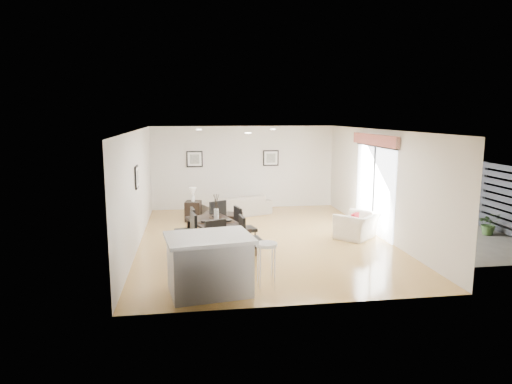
{
  "coord_description": "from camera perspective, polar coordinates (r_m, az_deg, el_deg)",
  "views": [
    {
      "loc": [
        -1.77,
        -10.83,
        3.06
      ],
      "look_at": [
        -0.12,
        0.4,
        1.13
      ],
      "focal_mm": 32.0,
      "sensor_mm": 36.0,
      "label": 1
    }
  ],
  "objects": [
    {
      "name": "wall_right",
      "position": [
        11.96,
        15.26,
        1.07
      ],
      "size": [
        0.04,
        8.0,
        2.7
      ],
      "primitive_type": "cube",
      "color": "silver",
      "rests_on": "ground"
    },
    {
      "name": "dining_chair_foot",
      "position": [
        11.16,
        -5.07,
        -3.31
      ],
      "size": [
        0.62,
        0.62,
        1.02
      ],
      "rotation": [
        0.0,
        0.0,
        3.65
      ],
      "color": "black",
      "rests_on": "ground"
    },
    {
      "name": "dining_chair_wfar",
      "position": [
        10.53,
        -8.45,
        -4.33
      ],
      "size": [
        0.49,
        0.49,
        0.96
      ],
      "rotation": [
        0.0,
        0.0,
        -1.44
      ],
      "color": "black",
      "rests_on": "ground"
    },
    {
      "name": "courtyard_plant_a",
      "position": [
        13.21,
        27.12,
        -3.53
      ],
      "size": [
        0.64,
        0.6,
        0.59
      ],
      "primitive_type": "imported",
      "rotation": [
        0.0,
        0.0,
        -0.3
      ],
      "color": "#365223",
      "rests_on": "ground"
    },
    {
      "name": "side_table",
      "position": [
        13.39,
        -7.85,
        -2.38
      ],
      "size": [
        0.51,
        0.51,
        0.58
      ],
      "primitive_type": "cube",
      "rotation": [
        0.0,
        0.0,
        -0.19
      ],
      "color": "black",
      "rests_on": "ground"
    },
    {
      "name": "courtyard_plant_b",
      "position": [
        13.94,
        23.66,
        -2.56
      ],
      "size": [
        0.35,
        0.35,
        0.62
      ],
      "primitive_type": "imported",
      "rotation": [
        0.0,
        0.0,
        -0.01
      ],
      "color": "#365223",
      "rests_on": "ground"
    },
    {
      "name": "dining_chair_head",
      "position": [
        9.06,
        -4.75,
        -6.39
      ],
      "size": [
        0.59,
        0.59,
        1.01
      ],
      "rotation": [
        0.0,
        0.0,
        0.4
      ],
      "color": "black",
      "rests_on": "ground"
    },
    {
      "name": "dining_chair_efar",
      "position": [
        10.56,
        -1.74,
        -4.14
      ],
      "size": [
        0.52,
        0.52,
        0.98
      ],
      "rotation": [
        0.0,
        0.0,
        1.8
      ],
      "color": "black",
      "rests_on": "ground"
    },
    {
      "name": "wall_left",
      "position": [
        11.03,
        -14.65,
        0.4
      ],
      "size": [
        0.04,
        8.0,
        2.7
      ],
      "primitive_type": "cube",
      "color": "silver",
      "rests_on": "ground"
    },
    {
      "name": "bar_stool",
      "position": [
        8.05,
        1.31,
        -7.2
      ],
      "size": [
        0.39,
        0.39,
        0.85
      ],
      "color": "silver",
      "rests_on": "ground"
    },
    {
      "name": "dining_table",
      "position": [
        10.08,
        -4.96,
        -4.21
      ],
      "size": [
        1.37,
        1.93,
        0.73
      ],
      "rotation": [
        0.0,
        0.0,
        0.31
      ],
      "color": "black",
      "rests_on": "ground"
    },
    {
      "name": "courtyard",
      "position": [
        14.29,
        25.49,
        0.09
      ],
      "size": [
        6.0,
        6.0,
        2.0
      ],
      "color": "gray",
      "rests_on": "ground"
    },
    {
      "name": "ground",
      "position": [
        11.39,
        0.9,
        -5.95
      ],
      "size": [
        8.0,
        8.0,
        0.0
      ],
      "primitive_type": "plane",
      "color": "tan",
      "rests_on": "ground"
    },
    {
      "name": "sliding_door",
      "position": [
        12.17,
        14.57,
        2.74
      ],
      "size": [
        0.12,
        2.7,
        2.57
      ],
      "color": "white",
      "rests_on": "wall_right"
    },
    {
      "name": "wall_front",
      "position": [
        7.26,
        6.02,
        -4.03
      ],
      "size": [
        6.0,
        0.04,
        2.7
      ],
      "primitive_type": "cube",
      "color": "silver",
      "rests_on": "ground"
    },
    {
      "name": "vase",
      "position": [
        10.01,
        -4.98,
        -2.35
      ],
      "size": [
        0.82,
        1.26,
        0.64
      ],
      "color": "white",
      "rests_on": "dining_table"
    },
    {
      "name": "dining_chair_wnear",
      "position": [
        9.68,
        -8.42,
        -5.34
      ],
      "size": [
        0.54,
        0.54,
        1.03
      ],
      "rotation": [
        0.0,
        0.0,
        -1.38
      ],
      "color": "black",
      "rests_on": "ground"
    },
    {
      "name": "framed_print_back_left",
      "position": [
        14.87,
        -7.68,
        4.1
      ],
      "size": [
        0.52,
        0.04,
        0.52
      ],
      "color": "black",
      "rests_on": "wall_back"
    },
    {
      "name": "ceiling",
      "position": [
        10.98,
        0.94,
        7.76
      ],
      "size": [
        6.0,
        8.0,
        0.02
      ],
      "primitive_type": "cube",
      "color": "white",
      "rests_on": "wall_back"
    },
    {
      "name": "sofa",
      "position": [
        14.01,
        -2.49,
        -1.7
      ],
      "size": [
        2.29,
        1.58,
        0.62
      ],
      "primitive_type": "imported",
      "rotation": [
        0.0,
        0.0,
        3.53
      ],
      "color": "gray",
      "rests_on": "ground"
    },
    {
      "name": "framed_print_left_wall",
      "position": [
        10.79,
        -14.67,
        1.81
      ],
      "size": [
        0.04,
        0.52,
        0.52
      ],
      "rotation": [
        0.0,
        0.0,
        1.57
      ],
      "color": "black",
      "rests_on": "wall_left"
    },
    {
      "name": "table_lamp",
      "position": [
        13.29,
        -7.9,
        -0.05
      ],
      "size": [
        0.21,
        0.21,
        0.4
      ],
      "color": "white",
      "rests_on": "side_table"
    },
    {
      "name": "coffee_table",
      "position": [
        12.48,
        -4.22,
        -3.62
      ],
      "size": [
        1.17,
        0.92,
        0.41
      ],
      "primitive_type": "cube",
      "rotation": [
        0.0,
        0.0,
        -0.33
      ],
      "color": "black",
      "rests_on": "ground"
    },
    {
      "name": "armchair",
      "position": [
        11.71,
        12.49,
        -4.14
      ],
      "size": [
        1.3,
        1.3,
        0.64
      ],
      "primitive_type": "imported",
      "rotation": [
        0.0,
        0.0,
        3.89
      ],
      "color": "silver",
      "rests_on": "ground"
    },
    {
      "name": "dining_chair_enear",
      "position": [
        9.74,
        -1.15,
        -5.42
      ],
      "size": [
        0.47,
        0.47,
        0.95
      ],
      "rotation": [
        0.0,
        0.0,
        1.69
      ],
      "color": "black",
      "rests_on": "ground"
    },
    {
      "name": "framed_print_back_right",
      "position": [
        15.1,
        1.87,
        4.27
      ],
      "size": [
        0.52,
        0.04,
        0.52
      ],
      "color": "black",
      "rests_on": "wall_back"
    },
    {
      "name": "cushion",
      "position": [
        11.55,
        12.26,
        -3.34
      ],
      "size": [
        0.27,
        0.27,
        0.3
      ],
      "primitive_type": "cube",
      "rotation": [
        0.0,
        0.0,
        3.93
      ],
      "color": "maroon",
      "rests_on": "armchair"
    },
    {
      "name": "wall_back",
      "position": [
        15.03,
        -1.54,
        3.09
      ],
      "size": [
        6.0,
        0.04,
        2.7
      ],
      "primitive_type": "cube",
      "color": "silver",
      "rests_on": "ground"
    },
    {
      "name": "kitchen_island",
      "position": [
        8.02,
        -5.86,
        -8.93
      ],
      "size": [
        1.6,
        1.32,
        1.01
      ],
      "rotation": [
        0.0,
        0.0,
        0.15
      ],
      "color": "#B8B8BA",
      "rests_on": "ground"
    }
  ]
}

